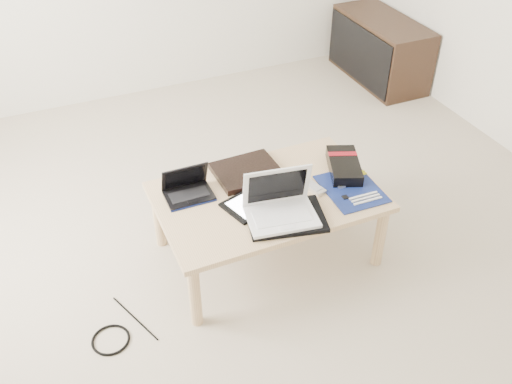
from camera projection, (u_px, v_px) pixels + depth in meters
name	position (u px, v px, depth m)	size (l,w,h in m)	color
ground	(248.00, 245.00, 3.14)	(4.00, 4.00, 0.00)	#BEB29A
coffee_table	(268.00, 202.00, 2.87)	(1.10, 0.70, 0.40)	tan
media_cabinet	(379.00, 49.00, 4.60)	(0.41, 0.90, 0.50)	#332315
book	(247.00, 171.00, 2.97)	(0.33, 0.28, 0.03)	black
netbook	(188.00, 189.00, 2.82)	(0.24, 0.17, 0.16)	black
tablet	(251.00, 203.00, 2.78)	(0.31, 0.27, 0.01)	black
remote	(307.00, 182.00, 2.91)	(0.11, 0.25, 0.02)	#B9B9BE
neoprene_sleeve	(286.00, 217.00, 2.69)	(0.36, 0.26, 0.02)	black
white_laptop	(280.00, 206.00, 2.66)	(0.36, 0.28, 0.23)	white
motherboard	(352.00, 189.00, 2.88)	(0.28, 0.34, 0.02)	#0C1E4E
gpu_box	(344.00, 166.00, 2.98)	(0.25, 0.34, 0.07)	black
cable_coil	(251.00, 193.00, 2.84)	(0.11, 0.11, 0.01)	black
floor_cable_coil	(111.00, 340.00, 2.62)	(0.18, 0.18, 0.01)	black
floor_cable_trail	(135.00, 318.00, 2.73)	(0.01, 0.01, 0.36)	black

